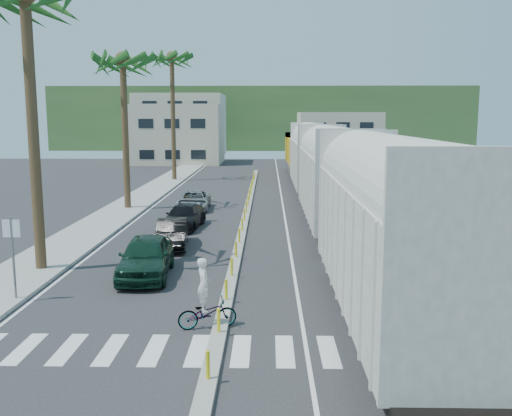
{
  "coord_description": "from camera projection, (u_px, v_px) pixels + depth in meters",
  "views": [
    {
      "loc": [
        1.43,
        -16.81,
        6.35
      ],
      "look_at": [
        0.85,
        10.32,
        2.0
      ],
      "focal_mm": 40.0,
      "sensor_mm": 36.0,
      "label": 1
    }
  ],
  "objects": [
    {
      "name": "ground",
      "position": [
        222.0,
        324.0,
        17.63
      ],
      "size": [
        140.0,
        140.0,
        0.0
      ],
      "primitive_type": "plane",
      "color": "#28282B",
      "rests_on": "ground"
    },
    {
      "name": "sidewalk",
      "position": [
        135.0,
        202.0,
        42.47
      ],
      "size": [
        3.0,
        90.0,
        0.15
      ],
      "primitive_type": "cube",
      "color": "gray",
      "rests_on": "ground"
    },
    {
      "name": "rails",
      "position": [
        313.0,
        197.0,
        45.16
      ],
      "size": [
        1.56,
        100.0,
        0.06
      ],
      "color": "black",
      "rests_on": "ground"
    },
    {
      "name": "median",
      "position": [
        246.0,
        213.0,
        37.32
      ],
      "size": [
        0.45,
        60.0,
        0.85
      ],
      "color": "gray",
      "rests_on": "ground"
    },
    {
      "name": "crosswalk",
      "position": [
        216.0,
        350.0,
        15.65
      ],
      "size": [
        14.0,
        2.2,
        0.01
      ],
      "primitive_type": "cube",
      "color": "silver",
      "rests_on": "ground"
    },
    {
      "name": "lane_markings",
      "position": [
        220.0,
        203.0,
        42.35
      ],
      "size": [
        9.42,
        90.0,
        0.01
      ],
      "color": "silver",
      "rests_on": "ground"
    },
    {
      "name": "freight_train",
      "position": [
        323.0,
        170.0,
        37.07
      ],
      "size": [
        3.0,
        60.94,
        5.85
      ],
      "color": "#ACA99E",
      "rests_on": "ground"
    },
    {
      "name": "palm_trees",
      "position": [
        128.0,
        50.0,
        38.49
      ],
      "size": [
        3.5,
        37.2,
        13.75
      ],
      "color": "brown",
      "rests_on": "ground"
    },
    {
      "name": "street_sign",
      "position": [
        13.0,
        247.0,
        19.44
      ],
      "size": [
        0.6,
        0.08,
        3.0
      ],
      "color": "slate",
      "rests_on": "ground"
    },
    {
      "name": "buildings",
      "position": [
        217.0,
        130.0,
        87.81
      ],
      "size": [
        38.0,
        27.0,
        10.0
      ],
      "color": "#B8AE92",
      "rests_on": "ground"
    },
    {
      "name": "hillside",
      "position": [
        261.0,
        119.0,
        115.39
      ],
      "size": [
        80.0,
        20.0,
        12.0
      ],
      "primitive_type": "cube",
      "color": "#385628",
      "rests_on": "ground"
    },
    {
      "name": "car_lead",
      "position": [
        146.0,
        257.0,
        22.8
      ],
      "size": [
        2.55,
        5.07,
        1.64
      ],
      "primitive_type": "imported",
      "rotation": [
        0.0,
        0.0,
        0.06
      ],
      "color": "#0F2F22",
      "rests_on": "ground"
    },
    {
      "name": "car_second",
      "position": [
        172.0,
        234.0,
        27.94
      ],
      "size": [
        2.29,
        4.43,
        1.36
      ],
      "primitive_type": "imported",
      "rotation": [
        0.0,
        0.0,
        0.1
      ],
      "color": "black",
      "rests_on": "ground"
    },
    {
      "name": "car_third",
      "position": [
        184.0,
        217.0,
        32.79
      ],
      "size": [
        2.77,
        4.99,
        1.34
      ],
      "primitive_type": "imported",
      "rotation": [
        0.0,
        0.0,
        -0.1
      ],
      "color": "black",
      "rests_on": "ground"
    },
    {
      "name": "car_rear",
      "position": [
        194.0,
        200.0,
        39.38
      ],
      "size": [
        2.39,
        4.69,
        1.27
      ],
      "primitive_type": "imported",
      "rotation": [
        0.0,
        0.0,
        0.03
      ],
      "color": "#A5A8AA",
      "rests_on": "ground"
    },
    {
      "name": "cyclist",
      "position": [
        206.0,
        306.0,
        17.23
      ],
      "size": [
        1.57,
        2.12,
        2.19
      ],
      "rotation": [
        0.0,
        0.0,
        1.85
      ],
      "color": "#9EA0A5",
      "rests_on": "ground"
    }
  ]
}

